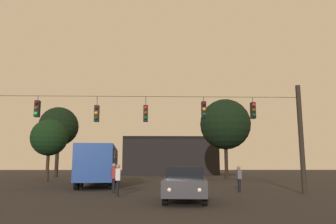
{
  "coord_description": "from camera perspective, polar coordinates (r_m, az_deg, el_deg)",
  "views": [
    {
      "loc": [
        0.88,
        -7.26,
        1.59
      ],
      "look_at": [
        1.38,
        10.83,
        4.56
      ],
      "focal_mm": 34.82,
      "sensor_mm": 36.0,
      "label": 1
    }
  ],
  "objects": [
    {
      "name": "ground_plane",
      "position": [
        31.81,
        -3.24,
        -12.16
      ],
      "size": [
        168.0,
        168.0,
        0.0
      ],
      "primitive_type": "plane",
      "color": "black",
      "rests_on": "ground"
    },
    {
      "name": "overhead_signal_span",
      "position": [
        18.72,
        -4.04,
        -2.87
      ],
      "size": [
        18.49,
        0.44,
        6.27
      ],
      "color": "black",
      "rests_on": "ground"
    },
    {
      "name": "city_bus",
      "position": [
        26.82,
        -11.87,
        -8.52
      ],
      "size": [
        3.53,
        11.19,
        3.0
      ],
      "color": "navy",
      "rests_on": "ground"
    },
    {
      "name": "car_near_right",
      "position": [
        14.95,
        3.0,
        -12.34
      ],
      "size": [
        2.19,
        4.46,
        1.52
      ],
      "color": "#2D2D33",
      "rests_on": "ground"
    },
    {
      "name": "pedestrian_crossing_left",
      "position": [
        20.59,
        12.32,
        -11.11
      ],
      "size": [
        0.26,
        0.37,
        1.55
      ],
      "color": "black",
      "rests_on": "ground"
    },
    {
      "name": "pedestrian_crossing_center",
      "position": [
        19.32,
        -9.49,
        -11.04
      ],
      "size": [
        0.33,
        0.41,
        1.7
      ],
      "color": "black",
      "rests_on": "ground"
    },
    {
      "name": "pedestrian_crossing_right",
      "position": [
        17.52,
        -8.78,
        -11.37
      ],
      "size": [
        0.27,
        0.38,
        1.64
      ],
      "color": "black",
      "rests_on": "ground"
    },
    {
      "name": "corner_building",
      "position": [
        58.11,
        0.34,
        -7.8
      ],
      "size": [
        15.52,
        11.66,
        6.23
      ],
      "color": "black",
      "rests_on": "ground"
    },
    {
      "name": "tree_left_silhouette",
      "position": [
        39.77,
        9.98,
        -2.14
      ],
      "size": [
        6.04,
        6.04,
        9.49
      ],
      "color": "black",
      "rests_on": "ground"
    },
    {
      "name": "tree_behind_building",
      "position": [
        34.75,
        -20.08,
        -4.23
      ],
      "size": [
        3.64,
        3.64,
        6.16
      ],
      "color": "#2D2116",
      "rests_on": "ground"
    },
    {
      "name": "tree_right_far",
      "position": [
        48.31,
        -18.6,
        -2.46
      ],
      "size": [
        5.46,
        5.46,
        9.71
      ],
      "color": "black",
      "rests_on": "ground"
    }
  ]
}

